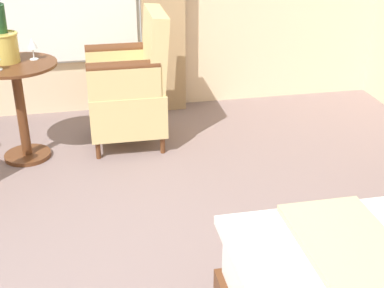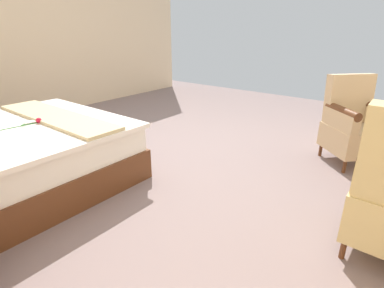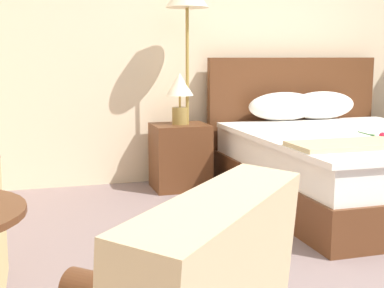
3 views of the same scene
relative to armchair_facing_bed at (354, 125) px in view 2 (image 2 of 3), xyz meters
name	(u,v)px [view 2 (image 2 of 3)]	position (x,y,z in m)	size (l,w,h in m)	color
ground_plane	(186,150)	(1.59, 0.87, -0.41)	(7.35, 7.35, 0.00)	gray
wall_far_side	(42,19)	(4.55, 0.87, 1.09)	(0.12, 5.97, 2.99)	beige
armchair_facing_bed	(354,125)	(0.00, 0.00, 0.00)	(0.75, 0.75, 0.92)	#5A311A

